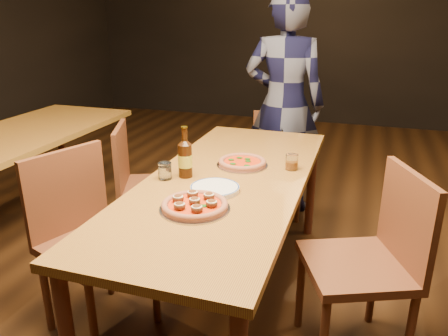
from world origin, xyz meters
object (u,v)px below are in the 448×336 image
(diner, at_px, (284,105))
(table_left, at_px, (11,145))
(chair_main_nw, at_px, (96,244))
(amber_glass, at_px, (292,162))
(chair_main_sw, at_px, (154,186))
(beer_bottle, at_px, (185,159))
(chair_main_e, at_px, (356,264))
(water_glass, at_px, (165,171))
(pizza_margherita, at_px, (242,163))
(plate_stack, at_px, (215,189))
(pizza_meatball, at_px, (195,205))
(chair_end, at_px, (277,164))
(table_main, at_px, (227,190))

(diner, bearing_deg, table_left, 28.13)
(chair_main_nw, relative_size, amber_glass, 11.31)
(chair_main_sw, bearing_deg, amber_glass, -122.87)
(amber_glass, bearing_deg, beer_bottle, -151.05)
(chair_main_e, bearing_deg, amber_glass, -161.97)
(chair_main_nw, bearing_deg, water_glass, -19.23)
(table_left, bearing_deg, pizza_margherita, -3.18)
(plate_stack, bearing_deg, water_glass, 166.35)
(plate_stack, xyz_separation_m, amber_glass, (0.30, 0.42, 0.03))
(pizza_margherita, bearing_deg, diner, 89.25)
(chair_main_e, bearing_deg, pizza_margherita, -145.42)
(chair_main_sw, bearing_deg, pizza_meatball, -164.70)
(pizza_meatball, bearing_deg, chair_end, 88.42)
(plate_stack, bearing_deg, diner, 88.46)
(chair_main_nw, relative_size, diner, 0.56)
(pizza_margherita, height_order, plate_stack, pizza_margherita)
(table_left, relative_size, pizza_meatball, 6.39)
(chair_main_nw, height_order, amber_glass, chair_main_nw)
(beer_bottle, bearing_deg, diner, 79.92)
(chair_main_sw, relative_size, pizza_meatball, 2.94)
(pizza_meatball, height_order, pizza_margherita, pizza_meatball)
(table_left, xyz_separation_m, chair_end, (1.73, 0.92, -0.25))
(table_main, height_order, table_left, same)
(chair_main_sw, bearing_deg, table_left, 73.41)
(chair_end, height_order, pizza_margherita, chair_end)
(chair_end, height_order, plate_stack, chair_end)
(chair_main_nw, relative_size, water_glass, 11.13)
(table_main, relative_size, chair_main_e, 2.07)
(water_glass, height_order, amber_glass, water_glass)
(chair_main_nw, xyz_separation_m, pizza_margherita, (0.57, 0.62, 0.28))
(diner, bearing_deg, water_glass, 73.73)
(chair_main_e, height_order, plate_stack, chair_main_e)
(table_main, xyz_separation_m, pizza_meatball, (-0.02, -0.41, 0.09))
(chair_main_sw, distance_m, chair_end, 1.06)
(table_main, bearing_deg, table_left, 169.99)
(amber_glass, xyz_separation_m, diner, (-0.26, 1.14, 0.08))
(table_left, relative_size, chair_main_sw, 2.17)
(table_main, distance_m, pizza_meatball, 0.42)
(amber_glass, bearing_deg, chair_main_nw, -142.50)
(table_main, relative_size, chair_end, 2.36)
(pizza_margherita, bearing_deg, chair_end, 89.82)
(table_main, relative_size, chair_main_nw, 2.05)
(table_left, relative_size, chair_main_e, 2.07)
(table_main, distance_m, chair_main_nw, 0.71)
(pizza_meatball, relative_size, amber_glass, 3.64)
(chair_main_nw, relative_size, chair_end, 1.15)
(chair_main_e, distance_m, pizza_margherita, 0.83)
(pizza_meatball, distance_m, diner, 1.78)
(water_glass, bearing_deg, beer_bottle, 35.35)
(pizza_meatball, bearing_deg, chair_main_nw, -179.39)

